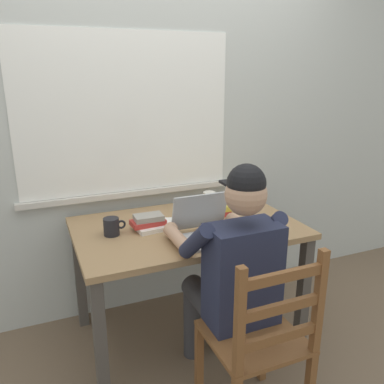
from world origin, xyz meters
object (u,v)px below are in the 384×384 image
Objects in this scene: computer_mouse at (243,229)px; coffee_mug_white at (210,199)px; laptop at (206,228)px; book_stack_main at (217,210)px; seated_person at (232,270)px; book_stack_side at (150,223)px; wooden_chair at (260,342)px; coffee_mug_dark at (112,227)px; desk at (187,240)px.

computer_mouse is 0.51m from coffee_mug_white.
book_stack_main is (0.21, 0.28, -0.02)m from laptop.
seated_person reaches higher than computer_mouse.
book_stack_main is at bearing 53.64° from laptop.
coffee_mug_white is at bearing 26.52° from book_stack_side.
laptop is (-0.01, 0.57, 0.34)m from wooden_chair.
book_stack_main is at bearing 4.78° from coffee_mug_dark.
coffee_mug_dark is at bearing 160.25° from computer_mouse.
book_stack_side is (0.22, 0.00, -0.01)m from coffee_mug_dark.
seated_person reaches higher than book_stack_side.
desk is 5.98× the size of book_stack_side.
coffee_mug_dark reaches higher than desk.
coffee_mug_dark is (-0.48, 0.52, 0.11)m from seated_person.
desk is 0.49m from seated_person.
laptop is 2.74× the size of coffee_mug_white.
wooden_chair is at bearing -90.00° from seated_person.
seated_person is at bearing -85.30° from desk.
coffee_mug_white is at bearing 87.27° from computer_mouse.
coffee_mug_white is 0.77m from coffee_mug_dark.
desk is 0.36m from computer_mouse.
wooden_chair is 4.34× the size of book_stack_side.
wooden_chair is 0.94m from book_stack_main.
book_stack_side is (-0.50, -0.25, -0.01)m from coffee_mug_white.
wooden_chair is 0.99m from coffee_mug_dark.
coffee_mug_white is (0.02, 0.51, 0.03)m from computer_mouse.
wooden_chair is at bearing -87.01° from desk.
wooden_chair is 1.13m from coffee_mug_white.
coffee_mug_dark reaches higher than book_stack_side.
laptop is 2.62× the size of coffee_mug_dark.
seated_person is at bearing -88.75° from laptop.
coffee_mug_dark is (-0.44, 0.03, 0.15)m from desk.
coffee_mug_white is (0.24, 0.77, 0.11)m from seated_person.
wooden_chair reaches higher than coffee_mug_white.
book_stack_main is at bearing 92.73° from computer_mouse.
desk is 13.12× the size of computer_mouse.
desk is 1.04× the size of seated_person.
wooden_chair is at bearing -71.92° from book_stack_side.
wooden_chair is at bearing -58.86° from coffee_mug_dark.
coffee_mug_dark is at bearing 176.60° from desk.
wooden_chair is 7.90× the size of coffee_mug_white.
coffee_mug_white reaches higher than book_stack_side.
desk is at bearing 92.99° from wooden_chair.
desk is 0.25m from laptop.
desk is at bearing -7.62° from book_stack_side.
desk is 0.47m from coffee_mug_dark.
computer_mouse is (0.22, 0.55, 0.30)m from wooden_chair.
coffee_mug_dark is 0.22m from book_stack_side.
desk is 0.29m from book_stack_main.
laptop reaches higher than coffee_mug_dark.
seated_person is (0.04, -0.49, 0.04)m from desk.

